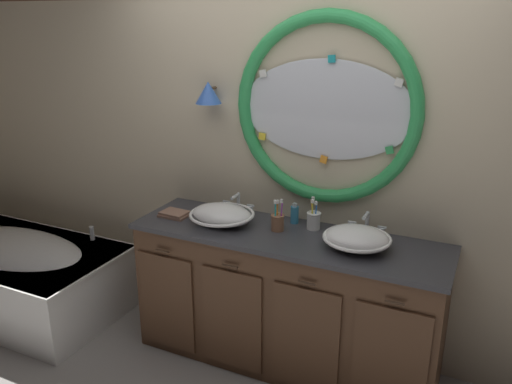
% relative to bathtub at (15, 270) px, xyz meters
% --- Properties ---
extents(ground_plane, '(14.00, 14.00, 0.00)m').
position_rel_bathtub_xyz_m(ground_plane, '(2.09, 0.01, -0.31)').
color(ground_plane, gray).
extents(back_wall_assembly, '(6.40, 0.26, 2.60)m').
position_rel_bathtub_xyz_m(back_wall_assembly, '(2.11, 0.59, 1.02)').
color(back_wall_assembly, beige).
rests_on(back_wall_assembly, ground_plane).
extents(vanity_counter, '(1.96, 0.60, 0.90)m').
position_rel_bathtub_xyz_m(vanity_counter, '(2.14, 0.28, 0.14)').
color(vanity_counter, brown).
rests_on(vanity_counter, ground_plane).
extents(bathtub, '(1.68, 0.91, 0.61)m').
position_rel_bathtub_xyz_m(bathtub, '(0.00, 0.00, 0.00)').
color(bathtub, white).
rests_on(bathtub, ground_plane).
extents(sink_basin_left, '(0.42, 0.42, 0.13)m').
position_rel_bathtub_xyz_m(sink_basin_left, '(1.70, 0.25, 0.66)').
color(sink_basin_left, white).
rests_on(sink_basin_left, vanity_counter).
extents(sink_basin_right, '(0.39, 0.39, 0.13)m').
position_rel_bathtub_xyz_m(sink_basin_right, '(2.57, 0.25, 0.66)').
color(sink_basin_right, white).
rests_on(sink_basin_right, vanity_counter).
extents(faucet_set_left, '(0.24, 0.12, 0.14)m').
position_rel_bathtub_xyz_m(faucet_set_left, '(1.70, 0.48, 0.65)').
color(faucet_set_left, silver).
rests_on(faucet_set_left, vanity_counter).
extents(faucet_set_right, '(0.24, 0.12, 0.15)m').
position_rel_bathtub_xyz_m(faucet_set_right, '(2.57, 0.48, 0.65)').
color(faucet_set_right, silver).
rests_on(faucet_set_right, vanity_counter).
extents(toothbrush_holder_left, '(0.09, 0.09, 0.21)m').
position_rel_bathtub_xyz_m(toothbrush_holder_left, '(2.06, 0.31, 0.65)').
color(toothbrush_holder_left, '#996647').
rests_on(toothbrush_holder_left, vanity_counter).
extents(toothbrush_holder_right, '(0.09, 0.09, 0.21)m').
position_rel_bathtub_xyz_m(toothbrush_holder_right, '(2.25, 0.43, 0.65)').
color(toothbrush_holder_right, white).
rests_on(toothbrush_holder_right, vanity_counter).
extents(soap_dispenser, '(0.05, 0.06, 0.14)m').
position_rel_bathtub_xyz_m(soap_dispenser, '(2.11, 0.47, 0.65)').
color(soap_dispenser, '#388EBC').
rests_on(soap_dispenser, vanity_counter).
extents(folded_hand_towel, '(0.19, 0.14, 0.03)m').
position_rel_bathtub_xyz_m(folded_hand_towel, '(1.34, 0.24, 0.61)').
color(folded_hand_towel, '#936B56').
rests_on(folded_hand_towel, vanity_counter).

